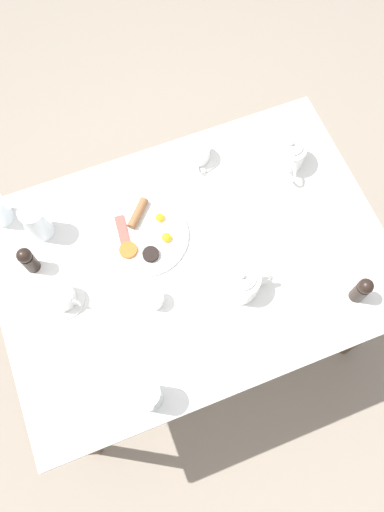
% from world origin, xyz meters
% --- Properties ---
extents(ground_plane, '(8.00, 8.00, 0.00)m').
position_xyz_m(ground_plane, '(0.00, 0.00, 0.00)').
color(ground_plane, gray).
extents(table, '(0.87, 1.24, 0.73)m').
position_xyz_m(table, '(0.00, 0.00, 0.66)').
color(table, white).
rests_on(table, ground_plane).
extents(breakfast_plate, '(0.28, 0.28, 0.04)m').
position_xyz_m(breakfast_plate, '(0.13, 0.11, 0.74)').
color(breakfast_plate, white).
rests_on(breakfast_plate, table).
extents(teapot_near, '(0.20, 0.12, 0.12)m').
position_xyz_m(teapot_near, '(0.21, -0.43, 0.78)').
color(teapot_near, white).
rests_on(teapot_near, table).
extents(teapot_far, '(0.12, 0.20, 0.12)m').
position_xyz_m(teapot_far, '(-0.14, -0.10, 0.78)').
color(teapot_far, white).
rests_on(teapot_far, table).
extents(teacup_with_saucer_left, '(0.13, 0.13, 0.07)m').
position_xyz_m(teacup_with_saucer_left, '(0.34, -0.15, 0.76)').
color(teacup_with_saucer_left, white).
rests_on(teacup_with_saucer_left, table).
extents(teacup_with_saucer_right, '(0.13, 0.13, 0.07)m').
position_xyz_m(teacup_with_saucer_right, '(0.02, 0.42, 0.76)').
color(teacup_with_saucer_right, white).
rests_on(teacup_with_saucer_right, table).
extents(water_glass_short, '(0.08, 0.08, 0.14)m').
position_xyz_m(water_glass_short, '(0.26, 0.42, 0.80)').
color(water_glass_short, white).
rests_on(water_glass_short, table).
extents(wine_glass_spare, '(0.08, 0.08, 0.13)m').
position_xyz_m(wine_glass_spare, '(-0.36, 0.27, 0.79)').
color(wine_glass_spare, white).
rests_on(wine_glass_spare, table).
extents(creamer_jug, '(0.08, 0.06, 0.06)m').
position_xyz_m(creamer_jug, '(-0.09, 0.16, 0.76)').
color(creamer_jug, white).
rests_on(creamer_jug, table).
extents(pepper_grinder, '(0.05, 0.05, 0.12)m').
position_xyz_m(pepper_grinder, '(0.15, 0.48, 0.79)').
color(pepper_grinder, black).
rests_on(pepper_grinder, table).
extents(salt_grinder, '(0.05, 0.05, 0.12)m').
position_xyz_m(salt_grinder, '(-0.30, -0.43, 0.79)').
color(salt_grinder, black).
rests_on(salt_grinder, table).
extents(fork_by_plate, '(0.10, 0.17, 0.00)m').
position_xyz_m(fork_by_plate, '(0.04, -0.25, 0.73)').
color(fork_by_plate, silver).
rests_on(fork_by_plate, table).
extents(knife_by_plate, '(0.05, 0.19, 0.00)m').
position_xyz_m(knife_by_plate, '(-0.12, -0.40, 0.73)').
color(knife_by_plate, silver).
rests_on(knife_by_plate, table).
extents(spoon_for_tea, '(0.01, 0.17, 0.00)m').
position_xyz_m(spoon_for_tea, '(-0.19, 0.29, 0.73)').
color(spoon_for_tea, silver).
rests_on(spoon_for_tea, table).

